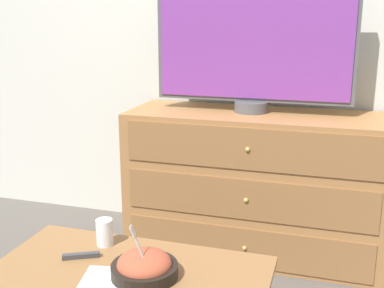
% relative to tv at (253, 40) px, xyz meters
% --- Properties ---
extents(ground_plane, '(12.00, 12.00, 0.00)m').
position_rel_tv_xyz_m(ground_plane, '(0.05, 0.25, -1.16)').
color(ground_plane, '#56514C').
extents(wall_back, '(12.00, 0.05, 2.60)m').
position_rel_tv_xyz_m(wall_back, '(0.05, 0.27, 0.14)').
color(wall_back, silver).
rests_on(wall_back, ground_plane).
extents(dresser, '(1.37, 0.51, 0.79)m').
position_rel_tv_xyz_m(dresser, '(0.04, -0.03, -0.77)').
color(dresser, '#9E6B3D').
rests_on(dresser, ground_plane).
extents(tv, '(1.03, 0.18, 0.73)m').
position_rel_tv_xyz_m(tv, '(0.00, 0.00, 0.00)').
color(tv, '#515156').
rests_on(tv, dresser).
extents(coffee_table, '(0.96, 0.48, 0.43)m').
position_rel_tv_xyz_m(coffee_table, '(-0.21, -1.14, -0.80)').
color(coffee_table, olive).
rests_on(coffee_table, ground_plane).
extents(takeout_bowl, '(0.23, 0.23, 0.20)m').
position_rel_tv_xyz_m(takeout_bowl, '(-0.14, -1.16, -0.69)').
color(takeout_bowl, black).
rests_on(takeout_bowl, coffee_table).
extents(drink_cup, '(0.06, 0.06, 0.10)m').
position_rel_tv_xyz_m(drink_cup, '(-0.38, -0.99, -0.69)').
color(drink_cup, beige).
rests_on(drink_cup, coffee_table).
extents(napkin, '(0.20, 0.20, 0.00)m').
position_rel_tv_xyz_m(napkin, '(-0.25, -1.22, -0.73)').
color(napkin, white).
rests_on(napkin, coffee_table).
extents(remote_control, '(0.13, 0.08, 0.02)m').
position_rel_tv_xyz_m(remote_control, '(-0.41, -1.11, -0.72)').
color(remote_control, '#38383D').
rests_on(remote_control, coffee_table).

